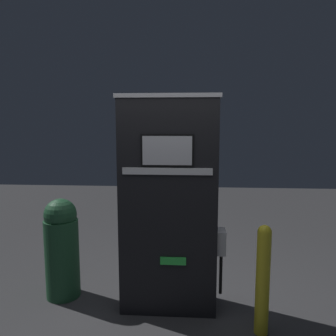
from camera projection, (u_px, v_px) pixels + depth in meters
ground_plane at (167, 317)px, 3.33m from camera, size 14.00×14.00×0.00m
gas_pump at (169, 205)px, 3.39m from camera, size 1.09×0.46×2.23m
safety_bollard at (263, 278)px, 3.00m from camera, size 0.13×0.13×1.05m
trash_bin at (62, 247)px, 3.67m from camera, size 0.38×0.38×1.13m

